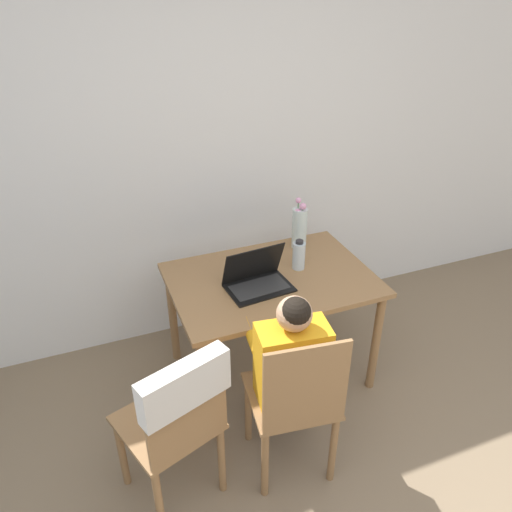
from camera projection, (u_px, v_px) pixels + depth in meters
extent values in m
cube|color=white|center=(196.00, 153.00, 3.02)|extent=(6.40, 0.05, 2.50)
cube|color=olive|center=(271.00, 280.00, 2.83)|extent=(1.14, 0.79, 0.03)
cylinder|color=olive|center=(204.00, 391.00, 2.57)|extent=(0.05, 0.05, 0.67)
cylinder|color=olive|center=(376.00, 343.00, 2.89)|extent=(0.05, 0.05, 0.67)
cylinder|color=olive|center=(173.00, 316.00, 3.12)|extent=(0.05, 0.05, 0.67)
cylinder|color=olive|center=(320.00, 282.00, 3.45)|extent=(0.05, 0.05, 0.67)
cube|color=olive|center=(290.00, 395.00, 2.39)|extent=(0.45, 0.45, 0.02)
cube|color=olive|center=(306.00, 388.00, 2.11)|extent=(0.38, 0.07, 0.45)
cylinder|color=olive|center=(310.00, 397.00, 2.69)|extent=(0.04, 0.04, 0.44)
cylinder|color=olive|center=(248.00, 409.00, 2.61)|extent=(0.04, 0.04, 0.44)
cylinder|color=olive|center=(333.00, 449.00, 2.40)|extent=(0.04, 0.04, 0.44)
cylinder|color=olive|center=(265.00, 464.00, 2.33)|extent=(0.04, 0.04, 0.44)
cube|color=olive|center=(167.00, 422.00, 2.25)|extent=(0.51, 0.51, 0.02)
cube|color=olive|center=(187.00, 410.00, 2.01)|extent=(0.36, 0.14, 0.45)
cylinder|color=olive|center=(182.00, 416.00, 2.57)|extent=(0.04, 0.04, 0.44)
cylinder|color=olive|center=(122.00, 452.00, 2.38)|extent=(0.04, 0.04, 0.44)
cylinder|color=olive|center=(222.00, 459.00, 2.35)|extent=(0.04, 0.04, 0.44)
cylinder|color=olive|center=(159.00, 503.00, 2.16)|extent=(0.04, 0.04, 0.44)
cube|color=beige|center=(185.00, 386.00, 1.94)|extent=(0.40, 0.20, 0.20)
cube|color=orange|center=(292.00, 363.00, 2.29)|extent=(0.35, 0.22, 0.40)
sphere|color=tan|center=(294.00, 314.00, 2.15)|extent=(0.16, 0.16, 0.16)
sphere|color=black|center=(296.00, 312.00, 2.12)|extent=(0.14, 0.14, 0.14)
cylinder|color=navy|center=(296.00, 369.00, 2.51)|extent=(0.13, 0.29, 0.09)
cylinder|color=navy|center=(268.00, 374.00, 2.48)|extent=(0.13, 0.29, 0.09)
cylinder|color=navy|center=(286.00, 385.00, 2.75)|extent=(0.08, 0.08, 0.46)
cylinder|color=navy|center=(261.00, 390.00, 2.72)|extent=(0.08, 0.08, 0.46)
cylinder|color=orange|center=(306.00, 327.00, 2.48)|extent=(0.09, 0.25, 0.06)
cylinder|color=orange|center=(252.00, 336.00, 2.42)|extent=(0.09, 0.25, 0.06)
cube|color=black|center=(259.00, 288.00, 2.72)|extent=(0.37, 0.26, 0.01)
cube|color=#2D2D2D|center=(259.00, 287.00, 2.72)|extent=(0.32, 0.19, 0.00)
cube|color=black|center=(253.00, 264.00, 2.72)|extent=(0.35, 0.12, 0.22)
cube|color=black|center=(253.00, 263.00, 2.73)|extent=(0.32, 0.10, 0.19)
cylinder|color=silver|center=(299.00, 228.00, 3.07)|extent=(0.09, 0.09, 0.26)
cylinder|color=#3D7A38|center=(302.00, 223.00, 3.06)|extent=(0.01, 0.01, 0.22)
sphere|color=#EA9EC6|center=(303.00, 206.00, 3.01)|extent=(0.04, 0.04, 0.04)
cylinder|color=#3D7A38|center=(297.00, 220.00, 3.06)|extent=(0.01, 0.01, 0.26)
sphere|color=#EA9EC6|center=(298.00, 200.00, 2.99)|extent=(0.03, 0.03, 0.03)
cylinder|color=#3D7A38|center=(297.00, 227.00, 3.05)|extent=(0.01, 0.01, 0.19)
sphere|color=#EA9EC6|center=(298.00, 213.00, 3.00)|extent=(0.05, 0.05, 0.05)
cylinder|color=#3D7A38|center=(302.00, 224.00, 3.03)|extent=(0.01, 0.01, 0.23)
sphere|color=#EA9EC6|center=(303.00, 206.00, 2.97)|extent=(0.04, 0.04, 0.04)
cylinder|color=silver|center=(299.00, 256.00, 2.87)|extent=(0.07, 0.07, 0.16)
cylinder|color=#262628|center=(299.00, 242.00, 2.83)|extent=(0.04, 0.04, 0.02)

